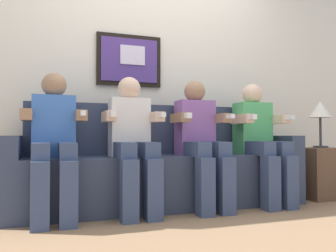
{
  "coord_description": "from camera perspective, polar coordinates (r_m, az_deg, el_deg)",
  "views": [
    {
      "loc": [
        -0.96,
        -2.57,
        0.62
      ],
      "look_at": [
        0.0,
        0.15,
        0.7
      ],
      "focal_mm": 37.29,
      "sensor_mm": 36.0,
      "label": 1
    }
  ],
  "objects": [
    {
      "name": "ground_plane",
      "position": [
        2.81,
        1.05,
        -14.33
      ],
      "size": [
        6.42,
        6.42,
        0.0
      ],
      "primitive_type": "plane",
      "color": "#8C6B4C"
    },
    {
      "name": "back_wall_assembly",
      "position": [
        3.53,
        -3.44,
        9.53
      ],
      "size": [
        4.94,
        0.1,
        2.6
      ],
      "color": "silver",
      "rests_on": "ground_plane"
    },
    {
      "name": "couch",
      "position": [
        3.07,
        -1.12,
        -7.35
      ],
      "size": [
        2.54,
        0.58,
        0.9
      ],
      "color": "#333D56",
      "rests_on": "ground_plane"
    },
    {
      "name": "person_leftmost",
      "position": [
        2.73,
        -18.13,
        -1.82
      ],
      "size": [
        0.46,
        0.56,
        1.11
      ],
      "color": "#3F72CC",
      "rests_on": "ground_plane"
    },
    {
      "name": "person_left_center",
      "position": [
        2.81,
        -5.83,
        -1.87
      ],
      "size": [
        0.46,
        0.56,
        1.11
      ],
      "color": "white",
      "rests_on": "ground_plane"
    },
    {
      "name": "person_right_center",
      "position": [
        3.0,
        5.33,
        -1.85
      ],
      "size": [
        0.46,
        0.56,
        1.11
      ],
      "color": "#8C59A5",
      "rests_on": "ground_plane"
    },
    {
      "name": "person_rightmost",
      "position": [
        3.3,
        14.81,
        -1.78
      ],
      "size": [
        0.46,
        0.56,
        1.11
      ],
      "color": "#4CB266",
      "rests_on": "ground_plane"
    },
    {
      "name": "side_table_right",
      "position": [
        3.82,
        23.38,
        -7.02
      ],
      "size": [
        0.4,
        0.4,
        0.5
      ],
      "color": "brown",
      "rests_on": "ground_plane"
    },
    {
      "name": "table_lamp",
      "position": [
        3.77,
        23.63,
        2.16
      ],
      "size": [
        0.22,
        0.22,
        0.46
      ],
      "color": "#333338",
      "rests_on": "side_table_right"
    }
  ]
}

